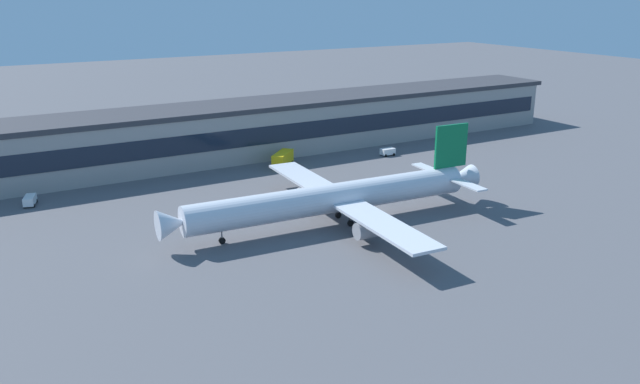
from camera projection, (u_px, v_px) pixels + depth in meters
ground_plane at (372, 210)px, 121.92m from camera, size 600.00×600.00×0.00m
terminal_building at (258, 128)px, 162.23m from camera, size 184.22×18.20×13.30m
airliner at (336, 198)px, 113.38m from camera, size 62.49×53.82×15.84m
follow_me_car at (30, 200)px, 124.18m from camera, size 3.05×4.75×1.85m
fuel_truck at (283, 158)px, 151.85m from camera, size 7.95×7.89×3.35m
baggage_tug at (387, 151)px, 161.47m from camera, size 3.60×2.10×1.85m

